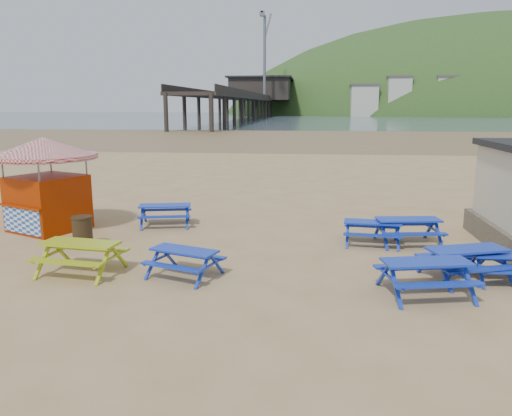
# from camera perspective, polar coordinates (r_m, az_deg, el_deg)

# --- Properties ---
(ground) EXTENTS (400.00, 400.00, 0.00)m
(ground) POSITION_cam_1_polar(r_m,az_deg,el_deg) (14.74, 0.53, -5.02)
(ground) COLOR tan
(ground) RESTS_ON ground
(wet_sand) EXTENTS (400.00, 400.00, 0.00)m
(wet_sand) POSITION_cam_1_polar(r_m,az_deg,el_deg) (69.19, 5.09, 8.16)
(wet_sand) COLOR olive
(wet_sand) RESTS_ON ground
(sea) EXTENTS (400.00, 400.00, 0.00)m
(sea) POSITION_cam_1_polar(r_m,az_deg,el_deg) (184.10, 5.87, 10.34)
(sea) COLOR #42535F
(sea) RESTS_ON ground
(picnic_table_blue_a) EXTENTS (2.06, 1.79, 0.76)m
(picnic_table_blue_a) POSITION_cam_1_polar(r_m,az_deg,el_deg) (18.09, -10.32, -0.81)
(picnic_table_blue_a) COLOR #0D15A8
(picnic_table_blue_a) RESTS_ON ground
(picnic_table_blue_b) EXTENTS (1.85, 1.55, 0.72)m
(picnic_table_blue_b) POSITION_cam_1_polar(r_m,az_deg,el_deg) (15.83, 13.14, -2.78)
(picnic_table_blue_b) COLOR #0D15A8
(picnic_table_blue_b) RESTS_ON ground
(picnic_table_blue_c) EXTENTS (2.11, 1.79, 0.80)m
(picnic_table_blue_c) POSITION_cam_1_polar(r_m,az_deg,el_deg) (16.15, 16.95, -2.56)
(picnic_table_blue_c) COLOR #0D15A8
(picnic_table_blue_c) RESTS_ON ground
(picnic_table_blue_d) EXTENTS (2.05, 1.85, 0.71)m
(picnic_table_blue_d) POSITION_cam_1_polar(r_m,az_deg,el_deg) (12.70, -8.17, -6.23)
(picnic_table_blue_d) COLOR #0D15A8
(picnic_table_blue_d) RESTS_ON ground
(picnic_table_blue_e) EXTENTS (2.32, 2.08, 0.81)m
(picnic_table_blue_e) POSITION_cam_1_polar(r_m,az_deg,el_deg) (13.37, 22.86, -5.91)
(picnic_table_blue_e) COLOR #0D15A8
(picnic_table_blue_e) RESTS_ON ground
(picnic_table_blue_f) EXTENTS (1.69, 1.37, 0.69)m
(picnic_table_blue_f) POSITION_cam_1_polar(r_m,az_deg,el_deg) (13.70, 26.69, -6.09)
(picnic_table_blue_f) COLOR #0D15A8
(picnic_table_blue_f) RESTS_ON ground
(picnic_table_yellow) EXTENTS (2.14, 1.81, 0.82)m
(picnic_table_yellow) POSITION_cam_1_polar(r_m,az_deg,el_deg) (13.57, -19.35, -5.37)
(picnic_table_yellow) COLOR #97AA10
(picnic_table_yellow) RESTS_ON ground
(ice_cream_kiosk) EXTENTS (4.71, 4.71, 3.19)m
(ice_cream_kiosk) POSITION_cam_1_polar(r_m,az_deg,el_deg) (18.38, -22.92, 3.80)
(ice_cream_kiosk) COLOR #982400
(ice_cream_kiosk) RESTS_ON ground
(litter_bin) EXTENTS (0.64, 0.64, 0.93)m
(litter_bin) POSITION_cam_1_polar(r_m,az_deg,el_deg) (16.07, -19.22, -2.51)
(litter_bin) COLOR #362613
(litter_bin) RESTS_ON ground
(pier) EXTENTS (24.00, 220.00, 39.29)m
(pier) POSITION_cam_1_polar(r_m,az_deg,el_deg) (193.25, 0.46, 12.08)
(pier) COLOR black
(pier) RESTS_ON ground
(headland_town) EXTENTS (264.00, 144.00, 108.00)m
(headland_town) POSITION_cam_1_polar(r_m,az_deg,el_deg) (259.72, 26.38, 7.39)
(headland_town) COLOR #2D4C1E
(headland_town) RESTS_ON ground
(picnic_table_blue_g) EXTENTS (2.22, 1.93, 0.81)m
(picnic_table_blue_g) POSITION_cam_1_polar(r_m,az_deg,el_deg) (11.99, 18.81, -7.58)
(picnic_table_blue_g) COLOR #0D15A8
(picnic_table_blue_g) RESTS_ON ground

